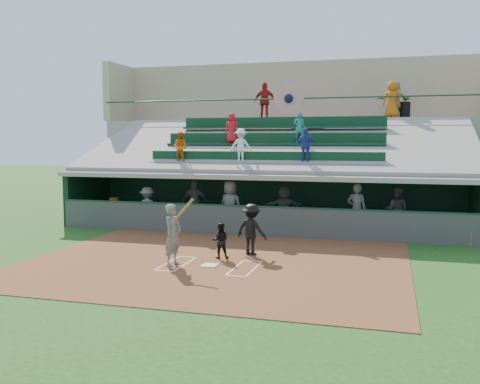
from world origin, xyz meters
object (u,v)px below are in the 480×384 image
(batter_at_plate, at_px, (173,235))
(trash_bin, at_px, (404,110))
(home_plate, at_px, (210,265))
(white_table, at_px, (115,215))
(catcher, at_px, (220,241))
(water_cooler, at_px, (114,202))

(batter_at_plate, relative_size, trash_bin, 2.34)
(home_plate, relative_size, white_table, 0.53)
(catcher, bearing_deg, batter_at_plate, 33.83)
(batter_at_plate, relative_size, white_table, 2.41)
(home_plate, bearing_deg, trash_bin, 67.73)
(home_plate, relative_size, water_cooler, 1.08)
(home_plate, height_order, trash_bin, trash_bin)
(catcher, relative_size, trash_bin, 1.29)
(home_plate, distance_m, water_cooler, 8.91)
(home_plate, relative_size, catcher, 0.40)
(water_cooler, bearing_deg, catcher, -38.63)
(catcher, xyz_separation_m, water_cooler, (-6.39, 5.11, 0.39))
(catcher, bearing_deg, water_cooler, -56.32)
(home_plate, xyz_separation_m, trash_bin, (5.47, 13.35, 4.98))
(batter_at_plate, height_order, white_table, batter_at_plate)
(water_cooler, height_order, trash_bin, trash_bin)
(catcher, relative_size, water_cooler, 2.69)
(catcher, xyz_separation_m, trash_bin, (5.48, 12.33, 4.46))
(batter_at_plate, distance_m, catcher, 1.65)
(home_plate, bearing_deg, catcher, 90.99)
(home_plate, height_order, white_table, white_table)
(batter_at_plate, height_order, trash_bin, trash_bin)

